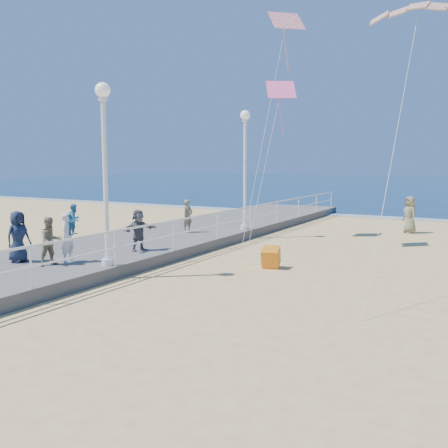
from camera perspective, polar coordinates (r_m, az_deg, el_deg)
The scene contains 17 objects.
ground at distance 12.52m, azimuth 5.58°, elevation -9.01°, with size 160.00×160.00×0.00m, color #E9C47A.
surf_line at distance 32.08m, azimuth 20.49°, elevation 0.57°, with size 160.00×1.20×0.04m, color silver.
boardwalk at distance 16.84m, azimuth -18.54°, elevation -4.43°, with size 5.00×44.00×0.40m, color slate.
railing at distance 14.95m, azimuth -12.37°, elevation -1.57°, with size 0.05×42.00×0.55m.
lamp_post_mid at distance 14.99m, azimuth -13.49°, elevation 7.67°, with size 0.44×0.44×5.32m.
lamp_post_far at distance 22.45m, azimuth 2.41°, elevation 7.65°, with size 0.44×0.44×5.32m.
woman_holding_toddler at distance 15.96m, azimuth -17.40°, elevation -1.47°, with size 0.56×0.37×1.54m, color silver.
toddler_held at distance 15.88m, azimuth -16.71°, elevation 0.51°, with size 0.46×0.36×0.94m, color teal.
spectator_1 at distance 15.70m, azimuth -19.21°, elevation -1.87°, with size 0.70×0.55×1.44m, color gray.
spectator_4 at distance 16.52m, azimuth -22.47°, elevation -1.34°, with size 0.77×0.50×1.58m, color #1C263D.
spectator_5 at distance 17.48m, azimuth -9.74°, elevation -0.69°, with size 1.33×0.42×1.44m, color #555459.
spectator_6 at distance 21.69m, azimuth -4.17°, elevation 0.91°, with size 0.52×0.34×1.43m, color #7D7456.
beach_walker_c at distance 25.83m, azimuth 20.47°, elevation 1.00°, with size 0.88×0.57×1.80m, color #7C7855.
box_kite at distance 16.44m, azimuth 5.38°, elevation -4.01°, with size 0.55×0.55×0.60m, color #E2430D.
kite_parafoil at distance 17.39m, azimuth 21.31°, elevation 22.20°, with size 2.94×0.90×0.30m, color #CC5518, non-canonical shape.
kite_diamond_pink at distance 23.14m, azimuth 6.53°, elevation 15.03°, with size 1.26×1.26×0.02m, color #FF5D9C.
kite_diamond_redwhite at distance 20.68m, azimuth 7.15°, elevation 22.08°, with size 1.22×1.22×0.02m, color red.
Camera 1 is at (4.80, -11.02, 3.49)m, focal length 40.00 mm.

